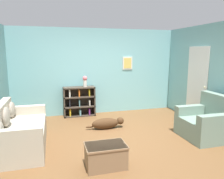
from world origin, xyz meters
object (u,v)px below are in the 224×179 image
Objects in this scene: recliner_chair at (206,123)px; coffee_table at (106,155)px; couch at (18,132)px; dog at (107,123)px; vase at (85,81)px; bookshelf at (79,102)px.

recliner_chair is 2.55m from coffee_table.
couch is 2.08m from dog.
dog is 1.63m from vase.
coffee_table is (0.06, -3.11, -0.22)m from bookshelf.
bookshelf is 3.12m from coffee_table.
vase is (-2.34, 2.44, 0.72)m from recliner_chair.
recliner_chair is at bearing 14.72° from coffee_table.
coffee_table is (-2.46, -0.65, -0.13)m from recliner_chair.
vase is (0.13, 3.09, 0.85)m from coffee_table.
bookshelf is 0.94× the size of recliner_chair.
recliner_chair is 1.46× the size of coffee_table.
coffee_table is 3.21m from vase.
coffee_table is at bearing -165.28° from recliner_chair.
vase is at bearing 104.83° from dog.
couch is 5.49× the size of vase.
couch is 4.00m from recliner_chair.
coffee_table is 0.70× the size of dog.
couch is at bearing -126.48° from bookshelf.
bookshelf is 1.45m from dog.
couch is at bearing -162.35° from dog.
vase reaches higher than couch.
vase is at bearing -6.82° from bookshelf.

